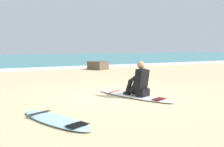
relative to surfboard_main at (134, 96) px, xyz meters
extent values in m
plane|color=#CCB584|center=(-0.18, 0.46, -0.04)|extent=(80.00, 80.00, 0.00)
cube|color=teal|center=(-0.18, 23.29, 0.01)|extent=(80.00, 28.00, 0.10)
cube|color=white|center=(-0.18, 9.59, 0.02)|extent=(80.00, 0.90, 0.11)
ellipsoid|color=white|center=(0.00, 0.00, 0.00)|extent=(1.39, 2.59, 0.07)
cube|color=red|center=(-0.25, 0.68, 0.04)|extent=(0.48, 0.26, 0.01)
cube|color=#4A1311|center=(0.29, -0.77, 0.04)|extent=(0.43, 0.35, 0.01)
cube|color=black|center=(0.10, -0.27, 0.14)|extent=(0.39, 0.35, 0.20)
cylinder|color=black|center=(-0.05, -0.13, 0.29)|extent=(0.27, 0.43, 0.43)
cylinder|color=black|center=(-0.13, 0.06, 0.26)|extent=(0.20, 0.28, 0.42)
cube|color=black|center=(-0.16, 0.12, 0.07)|extent=(0.16, 0.24, 0.05)
cylinder|color=black|center=(0.14, -0.07, 0.29)|extent=(0.27, 0.43, 0.43)
cylinder|color=black|center=(0.09, 0.13, 0.26)|extent=(0.20, 0.28, 0.42)
cube|color=black|center=(0.07, 0.20, 0.07)|extent=(0.16, 0.24, 0.05)
cube|color=black|center=(0.09, -0.24, 0.49)|extent=(0.42, 0.39, 0.57)
sphere|color=#A37556|center=(0.08, -0.21, 0.88)|extent=(0.21, 0.21, 0.21)
cylinder|color=black|center=(-0.09, -0.14, 0.52)|extent=(0.21, 0.40, 0.31)
cylinder|color=black|center=(0.18, -0.05, 0.52)|extent=(0.21, 0.40, 0.31)
ellipsoid|color=#9ED1E5|center=(-2.50, -1.28, 0.00)|extent=(1.22, 1.99, 0.07)
cube|color=black|center=(-2.71, -0.78, 0.04)|extent=(0.48, 0.27, 0.01)
cube|color=black|center=(-2.27, -1.86, 0.04)|extent=(0.43, 0.36, 0.01)
cube|color=brown|center=(2.36, 8.09, 0.21)|extent=(1.20, 1.30, 0.50)
camera|label=1|loc=(-3.56, -5.81, 1.38)|focal=39.59mm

